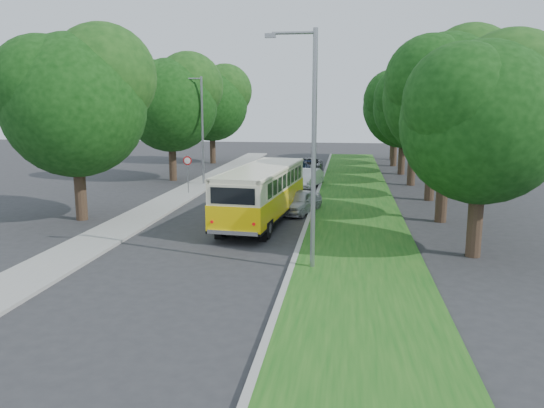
# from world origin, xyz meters

# --- Properties ---
(ground) EXTENTS (120.00, 120.00, 0.00)m
(ground) POSITION_xyz_m (0.00, 0.00, 0.00)
(ground) COLOR #2B2B2E
(ground) RESTS_ON ground
(curb) EXTENTS (0.20, 70.00, 0.15)m
(curb) POSITION_xyz_m (3.60, 5.00, 0.07)
(curb) COLOR gray
(curb) RESTS_ON ground
(grass_verge) EXTENTS (4.50, 70.00, 0.13)m
(grass_verge) POSITION_xyz_m (5.95, 5.00, 0.07)
(grass_verge) COLOR #165115
(grass_verge) RESTS_ON ground
(sidewalk) EXTENTS (2.20, 70.00, 0.12)m
(sidewalk) POSITION_xyz_m (-4.80, 5.00, 0.06)
(sidewalk) COLOR gray
(sidewalk) RESTS_ON ground
(treeline) EXTENTS (24.27, 41.91, 9.46)m
(treeline) POSITION_xyz_m (3.15, 17.99, 5.93)
(treeline) COLOR #332319
(treeline) RESTS_ON ground
(lamppost_near) EXTENTS (1.71, 0.16, 8.00)m
(lamppost_near) POSITION_xyz_m (4.21, -2.50, 4.37)
(lamppost_near) COLOR gray
(lamppost_near) RESTS_ON ground
(lamppost_far) EXTENTS (1.71, 0.16, 7.50)m
(lamppost_far) POSITION_xyz_m (-4.70, 16.00, 4.12)
(lamppost_far) COLOR gray
(lamppost_far) RESTS_ON ground
(warning_sign) EXTENTS (0.56, 0.10, 2.50)m
(warning_sign) POSITION_xyz_m (-4.50, 11.98, 1.71)
(warning_sign) COLOR gray
(warning_sign) RESTS_ON ground
(vintage_bus) EXTENTS (3.29, 9.46, 2.75)m
(vintage_bus) POSITION_xyz_m (1.42, 4.63, 1.38)
(vintage_bus) COLOR yellow
(vintage_bus) RESTS_ON ground
(car_silver) EXTENTS (2.46, 3.85, 1.22)m
(car_silver) POSITION_xyz_m (3.00, 7.11, 0.61)
(car_silver) COLOR silver
(car_silver) RESTS_ON ground
(car_white) EXTENTS (2.11, 4.00, 1.25)m
(car_white) POSITION_xyz_m (2.74, 16.06, 0.63)
(car_white) COLOR silver
(car_white) RESTS_ON ground
(car_blue) EXTENTS (2.71, 4.99, 1.37)m
(car_blue) POSITION_xyz_m (1.49, 19.08, 0.69)
(car_blue) COLOR navy
(car_blue) RESTS_ON ground
(car_grey) EXTENTS (2.20, 4.50, 1.23)m
(car_grey) POSITION_xyz_m (2.26, 23.84, 0.61)
(car_grey) COLOR #505357
(car_grey) RESTS_ON ground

